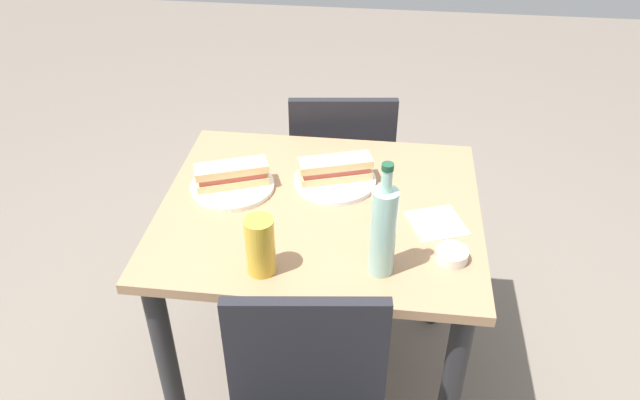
# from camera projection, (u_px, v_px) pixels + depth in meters

# --- Properties ---
(ground_plane) EXTENTS (8.00, 8.00, 0.00)m
(ground_plane) POSITION_uv_depth(u_px,v_px,m) (320.00, 375.00, 2.25)
(ground_plane) COLOR #6B6056
(dining_table) EXTENTS (0.92, 0.78, 0.76)m
(dining_table) POSITION_uv_depth(u_px,v_px,m) (320.00, 243.00, 1.89)
(dining_table) COLOR #997251
(dining_table) RESTS_ON ground
(chair_far) EXTENTS (0.45, 0.45, 0.86)m
(chair_far) POSITION_uv_depth(u_px,v_px,m) (341.00, 173.00, 2.44)
(chair_far) COLOR black
(chair_far) RESTS_ON ground
(plate_near) EXTENTS (0.25, 0.25, 0.01)m
(plate_near) POSITION_uv_depth(u_px,v_px,m) (335.00, 180.00, 1.90)
(plate_near) COLOR white
(plate_near) RESTS_ON dining_table
(baguette_sandwich_near) EXTENTS (0.23, 0.14, 0.07)m
(baguette_sandwich_near) POSITION_uv_depth(u_px,v_px,m) (335.00, 169.00, 1.88)
(baguette_sandwich_near) COLOR #DBB77A
(baguette_sandwich_near) RESTS_ON plate_near
(knife_near) EXTENTS (0.15, 0.11, 0.01)m
(knife_near) POSITION_uv_depth(u_px,v_px,m) (328.00, 169.00, 1.93)
(knife_near) COLOR silver
(knife_near) RESTS_ON plate_near
(plate_far) EXTENTS (0.25, 0.25, 0.01)m
(plate_far) POSITION_uv_depth(u_px,v_px,m) (233.00, 186.00, 1.87)
(plate_far) COLOR silver
(plate_far) RESTS_ON dining_table
(baguette_sandwich_far) EXTENTS (0.23, 0.14, 0.07)m
(baguette_sandwich_far) POSITION_uv_depth(u_px,v_px,m) (232.00, 174.00, 1.85)
(baguette_sandwich_far) COLOR #DBB77A
(baguette_sandwich_far) RESTS_ON plate_far
(knife_far) EXTENTS (0.17, 0.07, 0.01)m
(knife_far) POSITION_uv_depth(u_px,v_px,m) (226.00, 174.00, 1.91)
(knife_far) COLOR silver
(knife_far) RESTS_ON plate_far
(water_bottle) EXTENTS (0.07, 0.07, 0.32)m
(water_bottle) POSITION_uv_depth(u_px,v_px,m) (383.00, 230.00, 1.51)
(water_bottle) COLOR #99C6B7
(water_bottle) RESTS_ON dining_table
(beer_glass) EXTENTS (0.07, 0.07, 0.16)m
(beer_glass) POSITION_uv_depth(u_px,v_px,m) (260.00, 246.00, 1.54)
(beer_glass) COLOR gold
(beer_glass) RESTS_ON dining_table
(olive_bowl) EXTENTS (0.09, 0.09, 0.03)m
(olive_bowl) POSITION_uv_depth(u_px,v_px,m) (452.00, 255.00, 1.61)
(olive_bowl) COLOR silver
(olive_bowl) RESTS_ON dining_table
(paper_napkin) EXTENTS (0.18, 0.18, 0.00)m
(paper_napkin) POSITION_uv_depth(u_px,v_px,m) (437.00, 223.00, 1.74)
(paper_napkin) COLOR white
(paper_napkin) RESTS_ON dining_table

